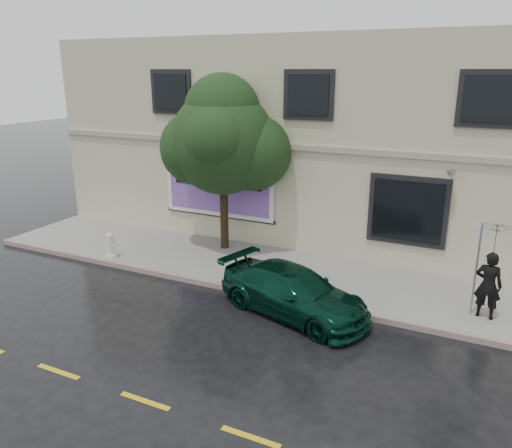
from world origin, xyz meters
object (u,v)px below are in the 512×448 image
at_px(pedestrian, 488,285).
at_px(street_tree, 223,143).
at_px(car, 294,292).
at_px(fire_hydrant, 111,245).

relative_size(pedestrian, street_tree, 0.32).
relative_size(car, street_tree, 0.78).
xyz_separation_m(car, fire_hydrant, (-6.61, 0.81, -0.04)).
bearing_deg(pedestrian, street_tree, -2.87).
distance_m(street_tree, fire_hydrant, 4.87).
bearing_deg(car, pedestrian, -53.30).
distance_m(car, fire_hydrant, 6.66).
height_order(car, street_tree, street_tree).
distance_m(pedestrian, fire_hydrant, 11.02).
bearing_deg(car, fire_hydrant, 99.99).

